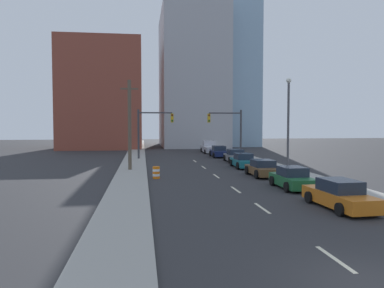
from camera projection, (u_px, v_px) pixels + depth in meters
ground_plane at (373, 286)px, 9.87m from camera, size 200.00×200.00×0.00m
sidewalk_left at (136, 154)px, 53.12m from camera, size 2.62×89.25×0.15m
sidewalk_right at (231, 153)px, 54.95m from camera, size 2.62×89.25×0.15m
lane_stripe_at_2m at (335, 259)px, 11.85m from camera, size 0.16×2.40×0.01m
lane_stripe_at_9m at (262, 208)px, 19.02m from camera, size 0.16×2.40×0.01m
lane_stripe_at_15m at (236, 190)px, 24.39m from camera, size 0.16×2.40×0.01m
lane_stripe_at_21m at (216, 176)px, 30.80m from camera, size 0.16×2.40×0.01m
lane_stripe_at_28m at (204, 167)px, 37.15m from camera, size 0.16×2.40×0.01m
lane_stripe_at_34m at (195, 161)px, 43.43m from camera, size 0.16×2.40×0.01m
building_brick_left at (103, 96)px, 68.16m from camera, size 14.00×16.00×18.90m
building_office_center at (191, 80)px, 74.15m from camera, size 12.00×20.00×26.17m
building_glass_right at (218, 51)px, 78.59m from camera, size 13.00×20.00×39.22m
traffic_signal_left at (149, 127)px, 45.19m from camera, size 4.36×0.35×6.07m
traffic_signal_right at (231, 127)px, 46.53m from camera, size 4.36×0.35×6.07m
utility_pole_left_mid at (130, 124)px, 33.92m from camera, size 1.60×0.32×8.28m
traffic_barrel at (156, 173)px, 29.40m from camera, size 0.56×0.56×0.95m
street_lamp at (288, 118)px, 32.88m from camera, size 0.44×0.44×8.33m
sedan_orange at (340, 195)px, 18.92m from camera, size 2.17×4.84×1.47m
sedan_green at (292, 178)px, 24.86m from camera, size 2.05×4.29×1.45m
sedan_brown at (263, 169)px, 30.72m from camera, size 2.15×4.34×1.36m
sedan_teal at (243, 161)px, 36.78m from camera, size 2.05×4.54×1.42m
sedan_gray at (235, 156)px, 42.36m from camera, size 2.23×4.83×1.45m
sedan_navy at (219, 152)px, 48.86m from camera, size 2.13×4.71×1.48m
pickup_truck_silver at (210, 148)px, 56.29m from camera, size 2.37×6.25×1.81m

